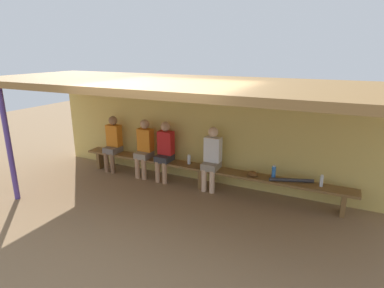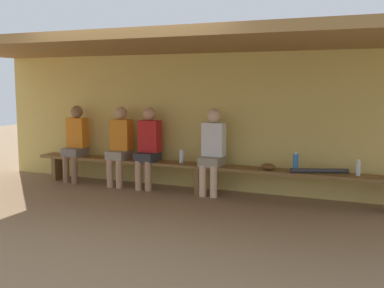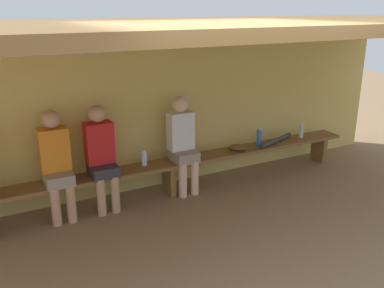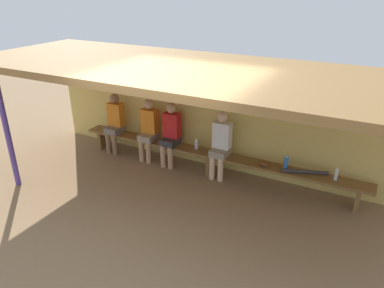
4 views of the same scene
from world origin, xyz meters
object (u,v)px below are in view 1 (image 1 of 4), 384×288
water_bottle_blue (189,160)px  baseball_glove_tan (253,174)px  water_bottle_clear (322,181)px  bench (202,170)px  player_in_red (212,156)px  player_rightmost (113,141)px  player_in_blue (165,149)px  water_bottle_orange (274,172)px  baseball_bat (291,180)px  support_post (9,145)px  player_near_post (144,146)px

water_bottle_blue → baseball_glove_tan: 1.44m
water_bottle_clear → water_bottle_blue: 2.68m
bench → water_bottle_clear: bearing=0.4°
player_in_red → water_bottle_clear: bearing=0.3°
player_rightmost → baseball_glove_tan: bearing=-0.5°
baseball_glove_tan → player_in_blue: bearing=-145.1°
water_bottle_orange → baseball_glove_tan: size_ratio=1.15×
player_rightmost → water_bottle_blue: player_rightmost is taller
player_rightmost → water_bottle_orange: size_ratio=4.82×
baseball_glove_tan → baseball_bat: size_ratio=0.29×
player_rightmost → water_bottle_blue: size_ratio=6.42×
water_bottle_orange → baseball_glove_tan: water_bottle_orange is taller
player_in_blue → player_rightmost: 1.44m
support_post → player_near_post: 2.68m
player_near_post → player_rightmost: same height
bench → player_in_red: size_ratio=4.49×
player_in_red → water_bottle_clear: (2.14, 0.01, -0.16)m
support_post → player_in_blue: support_post is taller
player_in_red → player_near_post: size_ratio=1.00×
player_near_post → water_bottle_blue: player_near_post is taller
water_bottle_clear → baseball_glove_tan: water_bottle_clear is taller
support_post → bench: bearing=34.3°
water_bottle_clear → player_rightmost: bearing=-179.9°
support_post → player_in_red: 3.92m
player_in_blue → bench: bearing=-0.2°
player_near_post → baseball_glove_tan: player_near_post is taller
water_bottle_orange → water_bottle_blue: bearing=178.2°
player_near_post → player_in_blue: (0.54, 0.00, 0.00)m
player_near_post → baseball_glove_tan: (2.55, -0.03, -0.22)m
player_in_red → player_in_blue: bearing=180.0°
baseball_glove_tan → water_bottle_clear: bearing=37.8°
bench → water_bottle_clear: (2.35, 0.01, 0.18)m
player_in_red → baseball_glove_tan: bearing=-2.1°
baseball_glove_tan → water_bottle_blue: bearing=-147.3°
support_post → player_in_blue: bearing=44.1°
player_near_post → baseball_bat: size_ratio=1.64×
water_bottle_blue → player_in_blue: bearing=-175.6°
water_bottle_orange → baseball_bat: 0.35m
bench → water_bottle_clear: water_bottle_clear is taller
player_near_post → baseball_glove_tan: bearing=-0.7°
player_in_red → player_rightmost: size_ratio=1.00×
player_in_red → player_near_post: bearing=180.0°
water_bottle_orange → baseball_bat: size_ratio=0.34×
player_rightmost → support_post: bearing=-109.1°
player_in_blue → water_bottle_blue: 0.60m
player_in_red → water_bottle_orange: bearing=-0.5°
player_in_red → player_near_post: (-1.67, 0.00, 0.00)m
player_in_blue → support_post: bearing=-135.9°
baseball_bat → player_in_blue: bearing=160.2°
player_in_blue → water_bottle_blue: bearing=4.4°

